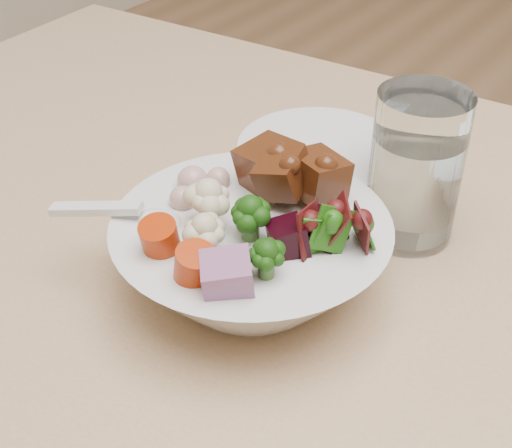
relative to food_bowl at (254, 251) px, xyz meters
name	(u,v)px	position (x,y,z in m)	size (l,w,h in m)	color
food_bowl	(254,251)	(0.00, 0.00, 0.00)	(0.21, 0.21, 0.12)	silver
soup_spoon	(143,219)	(-0.07, -0.04, 0.03)	(0.11, 0.06, 0.02)	silver
water_glass	(415,173)	(0.07, 0.14, 0.02)	(0.08, 0.08, 0.13)	white
side_bowl	(319,168)	(-0.03, 0.15, -0.01)	(0.15, 0.15, 0.05)	silver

